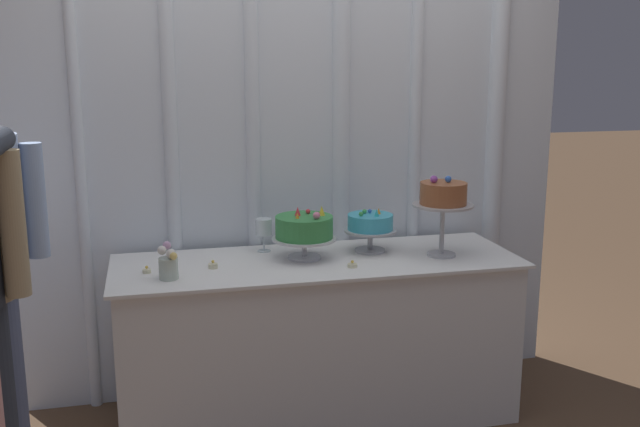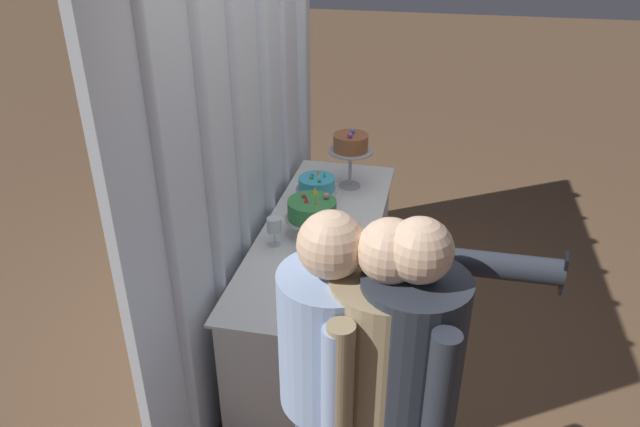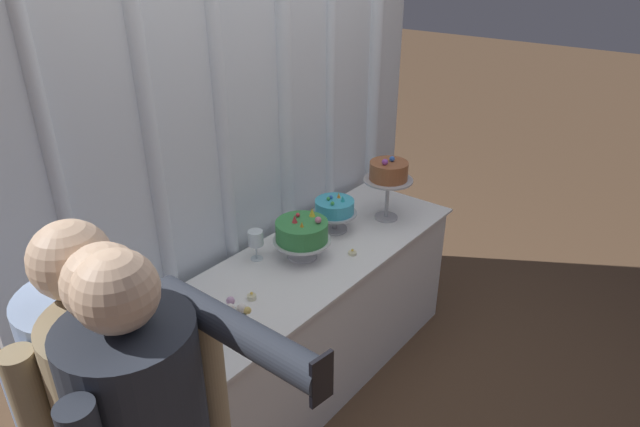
{
  "view_description": "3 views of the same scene",
  "coord_description": "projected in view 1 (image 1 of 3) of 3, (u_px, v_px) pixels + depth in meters",
  "views": [
    {
      "loc": [
        -0.75,
        -3.06,
        1.72
      ],
      "look_at": [
        0.04,
        0.21,
        0.99
      ],
      "focal_mm": 40.48,
      "sensor_mm": 36.0,
      "label": 1
    },
    {
      "loc": [
        -2.87,
        -0.51,
        2.47
      ],
      "look_at": [
        -0.19,
        0.06,
        1.0
      ],
      "focal_mm": 33.42,
      "sensor_mm": 36.0,
      "label": 2
    },
    {
      "loc": [
        -1.93,
        -1.47,
        2.29
      ],
      "look_at": [
        0.11,
        0.15,
        0.98
      ],
      "focal_mm": 30.89,
      "sensor_mm": 36.0,
      "label": 3
    }
  ],
  "objects": [
    {
      "name": "ground_plane",
      "position": [
        322.0,
        425.0,
        3.45
      ],
      "size": [
        24.0,
        24.0,
        0.0
      ],
      "primitive_type": "plane",
      "color": "brown"
    },
    {
      "name": "draped_curtain",
      "position": [
        308.0,
        126.0,
        3.63
      ],
      "size": [
        2.8,
        0.16,
        2.67
      ],
      "color": "silver",
      "rests_on": "ground_plane"
    },
    {
      "name": "cake_table",
      "position": [
        318.0,
        339.0,
        3.46
      ],
      "size": [
        1.9,
        0.65,
        0.79
      ],
      "color": "white",
      "rests_on": "ground_plane"
    },
    {
      "name": "cake_display_leftmost",
      "position": [
        304.0,
        229.0,
        3.37
      ],
      "size": [
        0.3,
        0.3,
        0.25
      ],
      "color": "silver",
      "rests_on": "cake_table"
    },
    {
      "name": "cake_display_center",
      "position": [
        370.0,
        225.0,
        3.49
      ],
      "size": [
        0.25,
        0.25,
        0.22
      ],
      "color": "#B2B2B7",
      "rests_on": "cake_table"
    },
    {
      "name": "cake_display_rightmost",
      "position": [
        443.0,
        198.0,
        3.38
      ],
      "size": [
        0.29,
        0.29,
        0.39
      ],
      "color": "#B2B2B7",
      "rests_on": "cake_table"
    },
    {
      "name": "wine_glass",
      "position": [
        264.0,
        228.0,
        3.49
      ],
      "size": [
        0.08,
        0.08,
        0.16
      ],
      "color": "silver",
      "rests_on": "cake_table"
    },
    {
      "name": "flower_vase",
      "position": [
        168.0,
        264.0,
        3.07
      ],
      "size": [
        0.08,
        0.11,
        0.16
      ],
      "color": "#B2C1B2",
      "rests_on": "cake_table"
    },
    {
      "name": "tealight_far_left",
      "position": [
        147.0,
        271.0,
        3.17
      ],
      "size": [
        0.04,
        0.04,
        0.03
      ],
      "color": "beige",
      "rests_on": "cake_table"
    },
    {
      "name": "tealight_near_left",
      "position": [
        213.0,
        266.0,
        3.24
      ],
      "size": [
        0.04,
        0.04,
        0.04
      ],
      "color": "beige",
      "rests_on": "cake_table"
    },
    {
      "name": "tealight_near_right",
      "position": [
        352.0,
        265.0,
        3.25
      ],
      "size": [
        0.05,
        0.05,
        0.03
      ],
      "color": "beige",
      "rests_on": "cake_table"
    }
  ]
}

